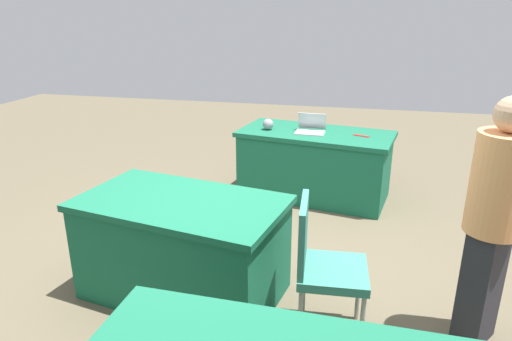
{
  "coord_description": "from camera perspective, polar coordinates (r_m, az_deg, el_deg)",
  "views": [
    {
      "loc": [
        -0.95,
        3.06,
        2.08
      ],
      "look_at": [
        -0.19,
        -0.18,
        0.9
      ],
      "focal_mm": 32.0,
      "sensor_mm": 36.0,
      "label": 1
    }
  ],
  "objects": [
    {
      "name": "chair_tucked_right",
      "position": [
        3.01,
        8.26,
        -11.14
      ],
      "size": [
        0.47,
        0.47,
        0.96
      ],
      "rotation": [
        0.0,
        0.0,
        1.65
      ],
      "color": "#9E9993",
      "rests_on": "ground"
    },
    {
      "name": "table_foreground",
      "position": [
        5.31,
        7.32,
        0.79
      ],
      "size": [
        1.82,
        1.1,
        0.77
      ],
      "rotation": [
        0.0,
        0.0,
        -0.17
      ],
      "color": "#196647",
      "rests_on": "ground"
    },
    {
      "name": "table_back_left",
      "position": [
        3.52,
        -9.1,
        -9.44
      ],
      "size": [
        1.63,
        1.1,
        0.77
      ],
      "rotation": [
        0.0,
        0.0,
        -0.18
      ],
      "color": "#196647",
      "rests_on": "ground"
    },
    {
      "name": "yarn_ball",
      "position": [
        5.25,
        1.51,
        5.8
      ],
      "size": [
        0.12,
        0.12,
        0.12
      ],
      "primitive_type": "sphere",
      "color": "gray",
      "rests_on": "table_foreground"
    },
    {
      "name": "person_presenter",
      "position": [
        3.13,
        27.65,
        -4.87
      ],
      "size": [
        0.47,
        0.47,
        1.63
      ],
      "rotation": [
        0.0,
        0.0,
        0.94
      ],
      "color": "#26262D",
      "rests_on": "ground"
    },
    {
      "name": "laptop_silver",
      "position": [
        5.16,
        6.83,
        5.17
      ],
      "size": [
        0.33,
        0.3,
        0.21
      ],
      "rotation": [
        0.0,
        0.0,
        -0.04
      ],
      "color": "silver",
      "rests_on": "table_foreground"
    },
    {
      "name": "scissors_red",
      "position": [
        5.11,
        13.03,
        4.26
      ],
      "size": [
        0.18,
        0.1,
        0.01
      ],
      "primitive_type": "cube",
      "rotation": [
        0.0,
        0.0,
        2.77
      ],
      "color": "red",
      "rests_on": "table_foreground"
    },
    {
      "name": "ground_plane",
      "position": [
        3.82,
        -3.45,
        -13.51
      ],
      "size": [
        14.4,
        14.4,
        0.0
      ],
      "primitive_type": "plane",
      "color": "brown"
    }
  ]
}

